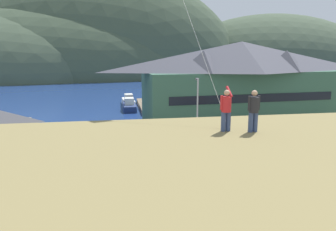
{
  "coord_description": "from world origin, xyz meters",
  "views": [
    {
      "loc": [
        -3.82,
        -22.44,
        10.47
      ],
      "look_at": [
        1.2,
        9.0,
        3.87
      ],
      "focal_mm": 35.08,
      "sensor_mm": 36.0,
      "label": 1
    }
  ],
  "objects_px": {
    "parked_car_mid_row_center": "(71,156)",
    "parking_light_pole": "(197,108)",
    "wharf_dock": "(148,106)",
    "person_companion": "(254,110)",
    "parked_car_front_row_silver": "(164,150)",
    "parked_car_mid_row_near": "(290,143)",
    "parked_car_front_row_red": "(317,163)",
    "person_kite_flyer": "(226,109)",
    "parked_car_corner_spot": "(245,146)",
    "harbor_lodge": "(241,80)",
    "moored_boat_outer_mooring": "(165,101)",
    "moored_boat_wharfside": "(129,106)",
    "parked_car_back_row_left": "(131,181)",
    "moored_boat_inner_slip": "(128,101)"
  },
  "relations": [
    {
      "from": "parked_car_mid_row_center",
      "to": "parking_light_pole",
      "type": "bearing_deg",
      "value": 18.56
    },
    {
      "from": "wharf_dock",
      "to": "parking_light_pole",
      "type": "xyz_separation_m",
      "value": [
        2.84,
        -23.86,
        3.91
      ]
    },
    {
      "from": "person_companion",
      "to": "parked_car_front_row_silver",
      "type": "bearing_deg",
      "value": 94.21
    },
    {
      "from": "wharf_dock",
      "to": "parked_car_mid_row_near",
      "type": "relative_size",
      "value": 3.29
    },
    {
      "from": "parked_car_front_row_red",
      "to": "person_kite_flyer",
      "type": "xyz_separation_m",
      "value": [
        -11.87,
        -10.8,
        6.93
      ]
    },
    {
      "from": "parked_car_front_row_silver",
      "to": "parked_car_corner_spot",
      "type": "bearing_deg",
      "value": -1.46
    },
    {
      "from": "parked_car_mid_row_center",
      "to": "parked_car_mid_row_near",
      "type": "relative_size",
      "value": 1.02
    },
    {
      "from": "harbor_lodge",
      "to": "moored_boat_outer_mooring",
      "type": "distance_m",
      "value": 18.15
    },
    {
      "from": "parked_car_mid_row_near",
      "to": "parked_car_mid_row_center",
      "type": "bearing_deg",
      "value": -178.29
    },
    {
      "from": "moored_boat_wharfside",
      "to": "moored_boat_outer_mooring",
      "type": "relative_size",
      "value": 0.99
    },
    {
      "from": "harbor_lodge",
      "to": "parked_car_corner_spot",
      "type": "xyz_separation_m",
      "value": [
        -5.31,
        -15.31,
        -4.92
      ]
    },
    {
      "from": "parked_car_corner_spot",
      "to": "person_kite_flyer",
      "type": "relative_size",
      "value": 2.35
    },
    {
      "from": "parked_car_front_row_silver",
      "to": "parking_light_pole",
      "type": "distance_m",
      "value": 6.4
    },
    {
      "from": "parking_light_pole",
      "to": "moored_boat_outer_mooring",
      "type": "bearing_deg",
      "value": 88.86
    },
    {
      "from": "parked_car_front_row_red",
      "to": "parked_car_mid_row_center",
      "type": "height_order",
      "value": "same"
    },
    {
      "from": "parked_car_mid_row_near",
      "to": "moored_boat_outer_mooring",
      "type": "bearing_deg",
      "value": 105.43
    },
    {
      "from": "person_kite_flyer",
      "to": "parking_light_pole",
      "type": "bearing_deg",
      "value": 79.04
    },
    {
      "from": "moored_boat_outer_mooring",
      "to": "parked_car_front_row_red",
      "type": "height_order",
      "value": "moored_boat_outer_mooring"
    },
    {
      "from": "parked_car_mid_row_near",
      "to": "person_kite_flyer",
      "type": "bearing_deg",
      "value": -127.42
    },
    {
      "from": "moored_boat_wharfside",
      "to": "parked_car_front_row_silver",
      "type": "xyz_separation_m",
      "value": [
        2.15,
        -26.33,
        0.34
      ]
    },
    {
      "from": "parked_car_front_row_silver",
      "to": "parked_car_mid_row_near",
      "type": "xyz_separation_m",
      "value": [
        12.88,
        0.19,
        0.0
      ]
    },
    {
      "from": "parked_car_front_row_red",
      "to": "parked_car_mid_row_near",
      "type": "xyz_separation_m",
      "value": [
        0.85,
        5.82,
        0.0
      ]
    },
    {
      "from": "parking_light_pole",
      "to": "person_companion",
      "type": "relative_size",
      "value": 4.16
    },
    {
      "from": "parked_car_back_row_left",
      "to": "parked_car_corner_spot",
      "type": "distance_m",
      "value": 13.22
    },
    {
      "from": "moored_boat_outer_mooring",
      "to": "moored_boat_wharfside",
      "type": "bearing_deg",
      "value": -150.16
    },
    {
      "from": "harbor_lodge",
      "to": "wharf_dock",
      "type": "distance_m",
      "value": 18.21
    },
    {
      "from": "parked_car_front_row_silver",
      "to": "parked_car_front_row_red",
      "type": "xyz_separation_m",
      "value": [
        12.03,
        -5.63,
        0.0
      ]
    },
    {
      "from": "harbor_lodge",
      "to": "parked_car_back_row_left",
      "type": "relative_size",
      "value": 6.91
    },
    {
      "from": "parked_car_back_row_left",
      "to": "parked_car_corner_spot",
      "type": "height_order",
      "value": "same"
    },
    {
      "from": "wharf_dock",
      "to": "person_kite_flyer",
      "type": "xyz_separation_m",
      "value": [
        -1.07,
        -44.06,
        7.64
      ]
    },
    {
      "from": "wharf_dock",
      "to": "parked_car_corner_spot",
      "type": "xyz_separation_m",
      "value": [
        6.65,
        -27.83,
        0.71
      ]
    },
    {
      "from": "harbor_lodge",
      "to": "person_kite_flyer",
      "type": "distance_m",
      "value": 34.18
    },
    {
      "from": "parked_car_front_row_silver",
      "to": "person_companion",
      "type": "height_order",
      "value": "person_companion"
    },
    {
      "from": "parked_car_front_row_silver",
      "to": "parked_car_back_row_left",
      "type": "xyz_separation_m",
      "value": [
        -3.44,
        -7.04,
        0.0
      ]
    },
    {
      "from": "harbor_lodge",
      "to": "moored_boat_inner_slip",
      "type": "distance_m",
      "value": 22.73
    },
    {
      "from": "harbor_lodge",
      "to": "moored_boat_outer_mooring",
      "type": "bearing_deg",
      "value": 119.65
    },
    {
      "from": "wharf_dock",
      "to": "parked_car_mid_row_center",
      "type": "xyz_separation_m",
      "value": [
        -9.72,
        -28.07,
        0.71
      ]
    },
    {
      "from": "parked_car_front_row_silver",
      "to": "parked_car_corner_spot",
      "type": "distance_m",
      "value": 7.88
    },
    {
      "from": "parked_car_corner_spot",
      "to": "parking_light_pole",
      "type": "xyz_separation_m",
      "value": [
        -3.81,
        3.97,
        3.2
      ]
    },
    {
      "from": "harbor_lodge",
      "to": "person_kite_flyer",
      "type": "relative_size",
      "value": 15.73
    },
    {
      "from": "parked_car_mid_row_center",
      "to": "parked_car_mid_row_near",
      "type": "xyz_separation_m",
      "value": [
        21.36,
        0.64,
        0.0
      ]
    },
    {
      "from": "parking_light_pole",
      "to": "parked_car_mid_row_center",
      "type": "bearing_deg",
      "value": -161.44
    },
    {
      "from": "parked_car_front_row_silver",
      "to": "wharf_dock",
      "type": "bearing_deg",
      "value": 87.44
    },
    {
      "from": "harbor_lodge",
      "to": "moored_boat_wharfside",
      "type": "relative_size",
      "value": 4.42
    },
    {
      "from": "parked_car_back_row_left",
      "to": "harbor_lodge",
      "type": "bearing_deg",
      "value": 53.1
    },
    {
      "from": "wharf_dock",
      "to": "parked_car_front_row_red",
      "type": "height_order",
      "value": "parked_car_front_row_red"
    },
    {
      "from": "harbor_lodge",
      "to": "person_companion",
      "type": "bearing_deg",
      "value": -110.59
    },
    {
      "from": "parked_car_front_row_red",
      "to": "parked_car_mid_row_near",
      "type": "bearing_deg",
      "value": 81.67
    },
    {
      "from": "parked_car_front_row_silver",
      "to": "parked_car_mid_row_near",
      "type": "relative_size",
      "value": 1.0
    },
    {
      "from": "harbor_lodge",
      "to": "parked_car_corner_spot",
      "type": "distance_m",
      "value": 16.94
    }
  ]
}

